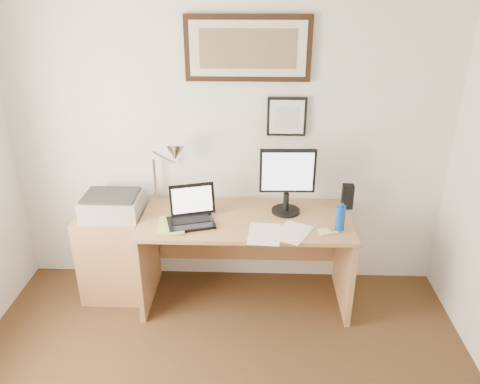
{
  "coord_description": "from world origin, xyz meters",
  "views": [
    {
      "loc": [
        0.21,
        -1.51,
        2.42
      ],
      "look_at": [
        0.11,
        1.43,
        1.06
      ],
      "focal_mm": 35.0,
      "sensor_mm": 36.0,
      "label": 1
    }
  ],
  "objects_px": {
    "side_cabinet": "(114,255)",
    "water_bottle": "(340,218)",
    "desk": "(246,239)",
    "book": "(158,226)",
    "printer": "(112,205)",
    "laptop": "(191,214)",
    "lcd_monitor": "(287,178)"
  },
  "relations": [
    {
      "from": "water_bottle",
      "to": "book",
      "type": "bearing_deg",
      "value": -179.41
    },
    {
      "from": "book",
      "to": "laptop",
      "type": "height_order",
      "value": "laptop"
    },
    {
      "from": "side_cabinet",
      "to": "printer",
      "type": "xyz_separation_m",
      "value": [
        0.03,
        0.01,
        0.45
      ]
    },
    {
      "from": "book",
      "to": "laptop",
      "type": "distance_m",
      "value": 0.26
    },
    {
      "from": "water_bottle",
      "to": "printer",
      "type": "relative_size",
      "value": 0.43
    },
    {
      "from": "laptop",
      "to": "printer",
      "type": "relative_size",
      "value": 0.9
    },
    {
      "from": "side_cabinet",
      "to": "water_bottle",
      "type": "xyz_separation_m",
      "value": [
        1.75,
        -0.2,
        0.48
      ]
    },
    {
      "from": "lcd_monitor",
      "to": "printer",
      "type": "relative_size",
      "value": 1.18
    },
    {
      "from": "desk",
      "to": "laptop",
      "type": "height_order",
      "value": "laptop"
    },
    {
      "from": "book",
      "to": "printer",
      "type": "bearing_deg",
      "value": 151.03
    },
    {
      "from": "laptop",
      "to": "printer",
      "type": "height_order",
      "value": "laptop"
    },
    {
      "from": "side_cabinet",
      "to": "desk",
      "type": "relative_size",
      "value": 0.46
    },
    {
      "from": "desk",
      "to": "lcd_monitor",
      "type": "relative_size",
      "value": 3.08
    },
    {
      "from": "side_cabinet",
      "to": "printer",
      "type": "height_order",
      "value": "printer"
    },
    {
      "from": "desk",
      "to": "lcd_monitor",
      "type": "distance_m",
      "value": 0.61
    },
    {
      "from": "water_bottle",
      "to": "desk",
      "type": "height_order",
      "value": "water_bottle"
    },
    {
      "from": "book",
      "to": "laptop",
      "type": "bearing_deg",
      "value": 24.57
    },
    {
      "from": "desk",
      "to": "printer",
      "type": "xyz_separation_m",
      "value": [
        -1.04,
        -0.03,
        0.3
      ]
    },
    {
      "from": "water_bottle",
      "to": "desk",
      "type": "xyz_separation_m",
      "value": [
        -0.68,
        0.24,
        -0.33
      ]
    },
    {
      "from": "book",
      "to": "desk",
      "type": "xyz_separation_m",
      "value": [
        0.64,
        0.25,
        -0.25
      ]
    },
    {
      "from": "water_bottle",
      "to": "lcd_monitor",
      "type": "distance_m",
      "value": 0.5
    },
    {
      "from": "lcd_monitor",
      "to": "printer",
      "type": "distance_m",
      "value": 1.36
    },
    {
      "from": "water_bottle",
      "to": "printer",
      "type": "bearing_deg",
      "value": 173.15
    },
    {
      "from": "book",
      "to": "printer",
      "type": "xyz_separation_m",
      "value": [
        -0.4,
        0.22,
        0.06
      ]
    },
    {
      "from": "laptop",
      "to": "lcd_monitor",
      "type": "distance_m",
      "value": 0.77
    },
    {
      "from": "water_bottle",
      "to": "lcd_monitor",
      "type": "bearing_deg",
      "value": 145.42
    },
    {
      "from": "book",
      "to": "desk",
      "type": "relative_size",
      "value": 0.17
    },
    {
      "from": "water_bottle",
      "to": "book",
      "type": "distance_m",
      "value": 1.32
    },
    {
      "from": "water_bottle",
      "to": "book",
      "type": "relative_size",
      "value": 0.71
    },
    {
      "from": "laptop",
      "to": "desk",
      "type": "bearing_deg",
      "value": 19.37
    },
    {
      "from": "desk",
      "to": "laptop",
      "type": "relative_size",
      "value": 4.06
    },
    {
      "from": "laptop",
      "to": "lcd_monitor",
      "type": "height_order",
      "value": "lcd_monitor"
    }
  ]
}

